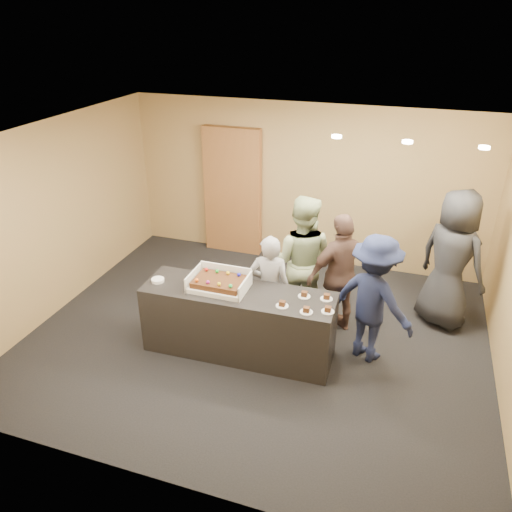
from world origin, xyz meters
name	(u,v)px	position (x,y,z in m)	size (l,w,h in m)	color
room	(258,247)	(0.00, 0.00, 1.35)	(6.04, 6.00, 2.70)	black
serving_counter	(239,322)	(-0.13, -0.40, 0.45)	(2.40, 0.70, 0.90)	black
storage_cabinet	(233,192)	(-1.26, 2.41, 1.12)	(1.02, 0.15, 2.25)	brown
cake_box	(220,284)	(-0.37, -0.37, 0.95)	(0.71, 0.49, 0.21)	white
sheet_cake	(219,281)	(-0.37, -0.40, 1.00)	(0.61, 0.42, 0.12)	#36190C
plate_stack	(158,280)	(-1.18, -0.48, 0.92)	(0.16, 0.16, 0.04)	white
slice_a	(282,304)	(0.48, -0.55, 0.92)	(0.15, 0.15, 0.07)	white
slice_b	(304,295)	(0.67, -0.26, 0.92)	(0.15, 0.15, 0.07)	white
slice_c	(306,311)	(0.77, -0.58, 0.92)	(0.15, 0.15, 0.07)	white
slice_d	(327,297)	(0.94, -0.23, 0.92)	(0.15, 0.15, 0.07)	white
slice_e	(328,310)	(1.01, -0.50, 0.92)	(0.15, 0.15, 0.07)	white
person_server_grey	(269,288)	(0.14, 0.05, 0.75)	(0.54, 0.36, 1.49)	gray
person_sage_man	(301,260)	(0.42, 0.62, 0.93)	(0.90, 0.70, 1.85)	#9BAB7D
person_navy_man	(373,299)	(1.47, 0.05, 0.84)	(1.08, 0.62, 1.68)	#171E3F
person_brown_extra	(341,275)	(0.99, 0.52, 0.85)	(1.00, 0.42, 1.71)	brown
person_dark_suit	(452,260)	(2.36, 1.16, 0.98)	(0.96, 0.63, 1.97)	#222326
ceiling_spotlights	(407,142)	(1.60, 0.50, 2.67)	(1.72, 0.12, 0.03)	#FFEAC6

